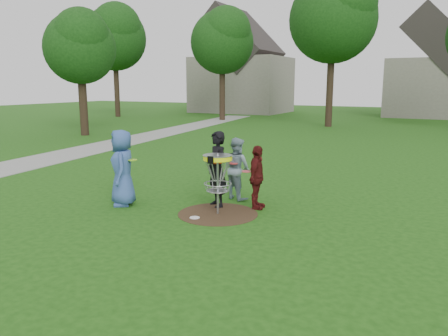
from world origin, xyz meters
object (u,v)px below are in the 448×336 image
at_px(player_maroon, 257,177).
at_px(disc_golf_basket, 218,169).
at_px(player_blue, 122,168).
at_px(player_grey, 237,168).
at_px(player_black, 217,169).

relative_size(player_maroon, disc_golf_basket, 1.08).
xyz_separation_m(player_blue, player_maroon, (2.97, 1.19, -0.17)).
xyz_separation_m(player_blue, disc_golf_basket, (2.38, 0.38, 0.11)).
relative_size(player_grey, disc_golf_basket, 1.13).
height_order(player_blue, player_grey, player_blue).
distance_m(player_grey, disc_golf_basket, 1.45).
height_order(player_blue, player_maroon, player_blue).
xyz_separation_m(player_black, player_grey, (0.10, 0.86, -0.12)).
bearing_deg(player_maroon, player_blue, 103.45).
height_order(player_black, disc_golf_basket, player_black).
bearing_deg(player_blue, player_black, 76.92).
bearing_deg(player_maroon, player_grey, 44.89).
relative_size(player_grey, player_maroon, 1.05).
distance_m(player_blue, disc_golf_basket, 2.41).
relative_size(player_black, player_maroon, 1.21).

